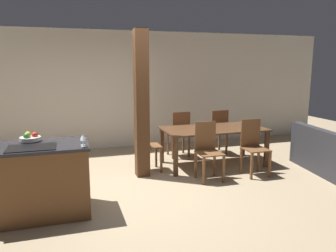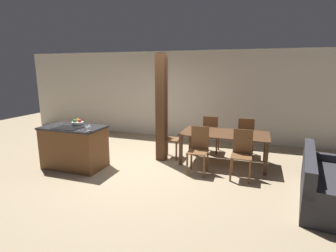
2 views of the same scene
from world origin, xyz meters
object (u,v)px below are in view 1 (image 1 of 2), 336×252
at_px(dining_table, 213,132).
at_px(dining_chair_head_end, 145,144).
at_px(fruit_bowl, 30,138).
at_px(wine_glass_near, 83,139).
at_px(dining_chair_far_left, 179,133).
at_px(kitchen_island, 35,180).
at_px(dining_chair_near_left, 208,150).
at_px(timber_post, 142,105).
at_px(dining_chair_far_right, 217,131).
at_px(dining_chair_near_right, 253,146).
at_px(wine_glass_middle, 83,137).

height_order(dining_table, dining_chair_head_end, dining_chair_head_end).
distance_m(fruit_bowl, wine_glass_near, 0.85).
bearing_deg(dining_chair_head_end, dining_chair_far_left, -51.64).
bearing_deg(kitchen_island, fruit_bowl, 102.10).
relative_size(kitchen_island, dining_chair_near_left, 1.38).
bearing_deg(timber_post, dining_chair_far_left, 42.83).
bearing_deg(dining_chair_near_left, dining_chair_head_end, 141.64).
bearing_deg(wine_glass_near, dining_chair_head_end, 55.13).
distance_m(kitchen_island, fruit_bowl, 0.56).
height_order(dining_chair_near_left, timber_post, timber_post).
relative_size(wine_glass_near, dining_chair_near_left, 0.14).
xyz_separation_m(dining_chair_near_left, dining_chair_far_right, (0.88, 1.45, 0.00)).
height_order(dining_chair_near_right, dining_chair_head_end, same).
distance_m(kitchen_island, dining_chair_near_left, 2.73).
bearing_deg(dining_chair_near_left, dining_table, 58.73).
bearing_deg(wine_glass_near, dining_chair_far_left, 49.00).
distance_m(kitchen_island, wine_glass_middle, 0.86).
distance_m(kitchen_island, dining_table, 3.38).
bearing_deg(wine_glass_middle, dining_table, 32.12).
height_order(kitchen_island, dining_chair_near_right, dining_chair_near_right).
height_order(wine_glass_near, dining_chair_far_right, wine_glass_near).
bearing_deg(dining_chair_far_left, wine_glass_middle, 48.02).
xyz_separation_m(kitchen_island, timber_post, (1.65, 1.12, 0.79)).
bearing_deg(dining_chair_near_left, kitchen_island, -166.99).
relative_size(dining_chair_near_left, dining_chair_near_right, 1.00).
xyz_separation_m(dining_chair_near_right, dining_chair_far_left, (-0.88, 1.45, 0.00)).
xyz_separation_m(kitchen_island, dining_chair_near_left, (2.66, 0.62, 0.05)).
distance_m(fruit_bowl, dining_chair_far_left, 3.31).
xyz_separation_m(fruit_bowl, dining_chair_near_right, (3.59, 0.39, -0.47)).
bearing_deg(wine_glass_middle, dining_chair_head_end, 53.77).
height_order(fruit_bowl, dining_table, fruit_bowl).
relative_size(dining_chair_near_right, dining_chair_far_right, 1.00).
xyz_separation_m(kitchen_island, dining_chair_far_left, (2.66, 2.06, 0.05)).
distance_m(wine_glass_near, dining_chair_far_right, 3.82).
relative_size(dining_chair_far_left, timber_post, 0.39).
height_order(dining_chair_near_left, dining_chair_head_end, same).
bearing_deg(kitchen_island, wine_glass_middle, -21.30).
bearing_deg(dining_chair_near_right, dining_chair_head_end, 158.02).
distance_m(wine_glass_middle, dining_table, 2.98).
distance_m(dining_chair_far_right, dining_chair_head_end, 1.93).
bearing_deg(dining_chair_near_right, dining_chair_far_left, 121.27).
height_order(dining_table, timber_post, timber_post).
relative_size(kitchen_island, wine_glass_near, 9.74).
relative_size(dining_chair_near_left, dining_chair_far_left, 1.00).
bearing_deg(dining_chair_far_left, kitchen_island, 37.72).
distance_m(fruit_bowl, dining_chair_near_left, 2.78).
bearing_deg(fruit_bowl, dining_chair_near_left, 8.15).
relative_size(dining_chair_far_right, timber_post, 0.39).
distance_m(wine_glass_near, dining_chair_far_left, 3.19).
distance_m(dining_chair_near_left, timber_post, 1.36).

